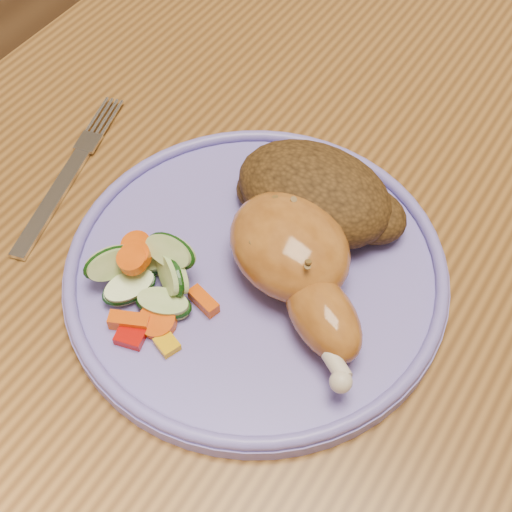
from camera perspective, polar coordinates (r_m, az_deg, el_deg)
name	(u,v)px	position (r m, az deg, el deg)	size (l,w,h in m)	color
dining_table	(405,300)	(0.65, 11.82, -3.49)	(0.90, 1.40, 0.75)	brown
plate	(256,272)	(0.55, 0.00, -1.30)	(0.29, 0.29, 0.01)	#7165C5
plate_rim	(256,264)	(0.54, 0.00, -0.63)	(0.29, 0.29, 0.01)	#7165C5
chicken_leg	(297,262)	(0.51, 3.32, -0.49)	(0.16, 0.14, 0.05)	#AE6624
rice_pilaf	(317,196)	(0.56, 4.94, 4.84)	(0.14, 0.09, 0.06)	#462C11
vegetable_pile	(149,277)	(0.53, -8.58, -1.67)	(0.11, 0.10, 0.05)	#A50A05
fork	(66,178)	(0.63, -14.94, 6.06)	(0.06, 0.17, 0.00)	silver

